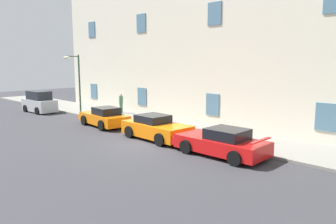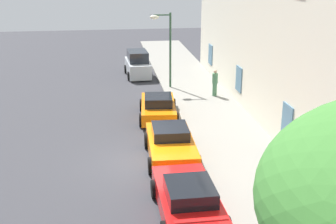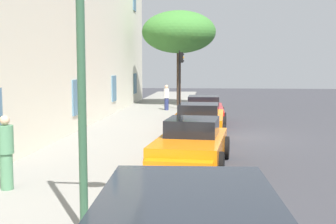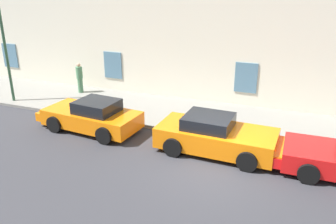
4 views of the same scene
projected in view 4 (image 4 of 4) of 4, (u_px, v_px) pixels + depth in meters
ground_plane at (212, 168)px, 12.13m from camera, size 80.00×80.00×0.00m
sidewalk at (236, 121)px, 15.93m from camera, size 60.00×4.16×0.14m
sportscar_red_lead at (89, 116)px, 15.03m from camera, size 4.68×2.37×1.38m
sportscar_yellow_flank at (221, 137)px, 12.98m from camera, size 4.85×2.31×1.41m
pedestrian_strolling at (80, 77)px, 19.48m from camera, size 0.49×0.49×1.70m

